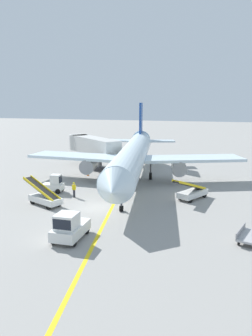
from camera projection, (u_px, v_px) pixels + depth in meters
ground_plane at (99, 208)px, 32.65m from camera, size 300.00×300.00×0.00m
taxi_line_yellow at (118, 195)px, 37.26m from camera, size 14.69×78.75×0.01m
airliner at (133, 156)px, 42.72m from camera, size 28.14×35.20×10.10m
jet_bridge at (90, 145)px, 52.09m from camera, size 11.34×10.19×4.85m
pushback_tug at (69, 227)px, 24.97m from camera, size 2.00×3.65×2.20m
baggage_tug_near_wing at (54, 184)px, 38.12m from camera, size 2.54×1.59×2.10m
belt_loader_forward_hold at (45, 197)px, 33.48m from camera, size 5.09×3.14×2.59m
belt_loader_aft_hold at (192, 192)px, 35.50m from camera, size 3.47×5.00×2.59m
baggage_cart_loaded at (251, 236)px, 24.67m from camera, size 2.24×3.84×0.94m
ground_crew_marshaller at (74, 189)px, 36.11m from camera, size 0.36×0.24×1.70m
ground_crew_wing_walker at (108, 187)px, 37.05m from camera, size 0.36×0.24×1.70m
safety_cone_nose_left at (104, 172)px, 47.91m from camera, size 0.36×0.36×0.44m
safety_cone_nose_right at (88, 174)px, 46.89m from camera, size 0.36×0.36×0.44m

